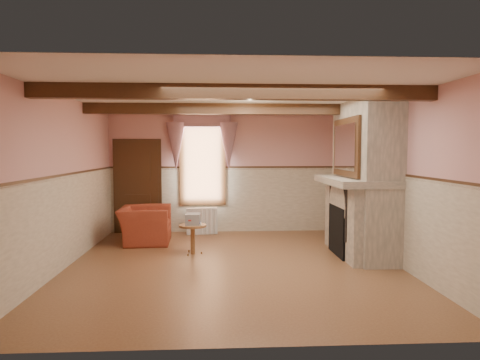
{
  "coord_description": "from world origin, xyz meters",
  "views": [
    {
      "loc": [
        -0.26,
        -7.02,
        1.92
      ],
      "look_at": [
        0.16,
        0.8,
        1.37
      ],
      "focal_mm": 32.0,
      "sensor_mm": 36.0,
      "label": 1
    }
  ],
  "objects": [
    {
      "name": "candle_red",
      "position": [
        2.24,
        0.15,
        1.5
      ],
      "size": [
        0.06,
        0.06,
        0.16
      ],
      "primitive_type": "cylinder",
      "color": "#B51C16",
      "rests_on": "mantel"
    },
    {
      "name": "oil_lamp",
      "position": [
        2.24,
        0.94,
        1.56
      ],
      "size": [
        0.11,
        0.11,
        0.28
      ],
      "primitive_type": "cylinder",
      "color": "#B98B34",
      "rests_on": "mantel"
    },
    {
      "name": "bowl",
      "position": [
        2.24,
        0.66,
        1.47
      ],
      "size": [
        0.38,
        0.38,
        0.09
      ],
      "primitive_type": "imported",
      "color": "brown",
      "rests_on": "mantel"
    },
    {
      "name": "armchair",
      "position": [
        -1.76,
        1.84,
        0.37
      ],
      "size": [
        1.05,
        1.19,
        0.74
      ],
      "primitive_type": "imported",
      "rotation": [
        0.0,
        0.0,
        1.62
      ],
      "color": "maroon",
      "rests_on": "floor"
    },
    {
      "name": "window_drapes",
      "position": [
        -0.6,
        2.88,
        2.25
      ],
      "size": [
        1.3,
        0.14,
        1.4
      ],
      "primitive_type": "cube",
      "color": "gray",
      "rests_on": "wall_back"
    },
    {
      "name": "firebox",
      "position": [
        2.0,
        0.6,
        0.45
      ],
      "size": [
        0.2,
        0.95,
        0.9
      ],
      "primitive_type": "cube",
      "color": "black",
      "rests_on": "floor"
    },
    {
      "name": "window",
      "position": [
        -0.6,
        2.97,
        1.65
      ],
      "size": [
        1.06,
        0.08,
        2.02
      ],
      "primitive_type": "cube",
      "color": "white",
      "rests_on": "wall_back"
    },
    {
      "name": "jar_yellow",
      "position": [
        2.24,
        0.12,
        1.48
      ],
      "size": [
        0.06,
        0.06,
        0.12
      ],
      "primitive_type": "cylinder",
      "color": "gold",
      "rests_on": "mantel"
    },
    {
      "name": "ceiling_beam_back",
      "position": [
        0.0,
        1.2,
        2.7
      ],
      "size": [
        5.5,
        0.18,
        0.2
      ],
      "primitive_type": "cube",
      "color": "black",
      "rests_on": "ceiling"
    },
    {
      "name": "ceiling",
      "position": [
        0.0,
        0.0,
        2.8
      ],
      "size": [
        5.5,
        6.0,
        0.01
      ],
      "primitive_type": "cube",
      "color": "silver",
      "rests_on": "wall_back"
    },
    {
      "name": "fireplace",
      "position": [
        2.42,
        0.6,
        1.4
      ],
      "size": [
        0.85,
        2.0,
        2.8
      ],
      "primitive_type": "cube",
      "color": "gray",
      "rests_on": "floor"
    },
    {
      "name": "wall_back",
      "position": [
        0.0,
        3.0,
        1.4
      ],
      "size": [
        5.5,
        0.02,
        2.8
      ],
      "primitive_type": "cube",
      "color": "#D39592",
      "rests_on": "floor"
    },
    {
      "name": "ceiling_beam_front",
      "position": [
        0.0,
        -1.2,
        2.7
      ],
      "size": [
        5.5,
        0.18,
        0.2
      ],
      "primitive_type": "cube",
      "color": "black",
      "rests_on": "ceiling"
    },
    {
      "name": "wall_right",
      "position": [
        2.75,
        0.0,
        1.4
      ],
      "size": [
        0.02,
        6.0,
        2.8
      ],
      "primitive_type": "cube",
      "color": "#D39592",
      "rests_on": "floor"
    },
    {
      "name": "book_stack",
      "position": [
        -0.71,
        0.83,
        0.65
      ],
      "size": [
        0.27,
        0.33,
        0.2
      ],
      "primitive_type": "cube",
      "rotation": [
        0.0,
        0.0,
        -0.05
      ],
      "color": "#B7AD8C",
      "rests_on": "side_table"
    },
    {
      "name": "chair_rail",
      "position": [
        0.0,
        0.0,
        1.5
      ],
      "size": [
        5.5,
        6.0,
        0.08
      ],
      "primitive_type": null,
      "color": "black",
      "rests_on": "wainscot"
    },
    {
      "name": "side_table",
      "position": [
        -0.71,
        0.8,
        0.28
      ],
      "size": [
        0.62,
        0.62,
        0.55
      ],
      "primitive_type": "cylinder",
      "rotation": [
        0.0,
        0.0,
        -0.26
      ],
      "color": "brown",
      "rests_on": "floor"
    },
    {
      "name": "overmantel_mirror",
      "position": [
        2.06,
        0.6,
        1.97
      ],
      "size": [
        0.06,
        1.44,
        1.04
      ],
      "primitive_type": "cube",
      "color": "silver",
      "rests_on": "fireplace"
    },
    {
      "name": "mantel_clock",
      "position": [
        2.24,
        1.29,
        1.52
      ],
      "size": [
        0.14,
        0.24,
        0.2
      ],
      "primitive_type": "cube",
      "color": "black",
      "rests_on": "mantel"
    },
    {
      "name": "radiator",
      "position": [
        -0.61,
        2.7,
        0.3
      ],
      "size": [
        0.71,
        0.25,
        0.6
      ],
      "primitive_type": "cube",
      "rotation": [
        0.0,
        0.0,
        0.1
      ],
      "color": "silver",
      "rests_on": "floor"
    },
    {
      "name": "mantel",
      "position": [
        2.24,
        0.6,
        1.36
      ],
      "size": [
        1.05,
        2.05,
        0.12
      ],
      "primitive_type": "cube",
      "color": "gray",
      "rests_on": "fireplace"
    },
    {
      "name": "door",
      "position": [
        -2.1,
        2.94,
        1.05
      ],
      "size": [
        1.1,
        0.1,
        2.1
      ],
      "primitive_type": "cube",
      "color": "black",
      "rests_on": "floor"
    },
    {
      "name": "wall_front",
      "position": [
        0.0,
        -3.0,
        1.4
      ],
      "size": [
        5.5,
        0.02,
        2.8
      ],
      "primitive_type": "cube",
      "color": "#D39592",
      "rests_on": "floor"
    },
    {
      "name": "wall_left",
      "position": [
        -2.75,
        0.0,
        1.4
      ],
      "size": [
        0.02,
        6.0,
        2.8
      ],
      "primitive_type": "cube",
      "color": "#D39592",
      "rests_on": "floor"
    },
    {
      "name": "wainscot",
      "position": [
        0.0,
        0.0,
        0.75
      ],
      "size": [
        5.5,
        6.0,
        1.5
      ],
      "primitive_type": null,
      "color": "beige",
      "rests_on": "floor"
    },
    {
      "name": "floor",
      "position": [
        0.0,
        0.0,
        0.0
      ],
      "size": [
        5.5,
        6.0,
        0.01
      ],
      "primitive_type": "cube",
      "color": "brown",
      "rests_on": "ground"
    }
  ]
}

